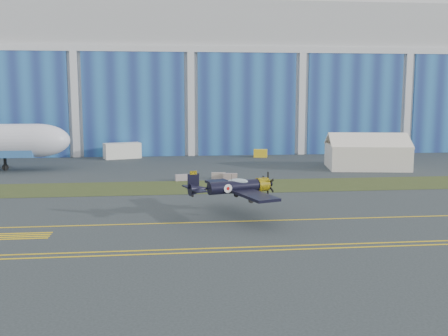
{
  "coord_description": "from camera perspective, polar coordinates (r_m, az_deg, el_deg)",
  "views": [
    {
      "loc": [
        -4.97,
        -53.27,
        12.07
      ],
      "look_at": [
        1.64,
        6.11,
        3.59
      ],
      "focal_mm": 42.0,
      "sensor_mm": 36.0,
      "label": 1
    }
  ],
  "objects": [
    {
      "name": "tent",
      "position": [
        88.29,
        15.29,
        1.86
      ],
      "size": [
        13.98,
        11.22,
        5.87
      ],
      "rotation": [
        0.0,
        0.0,
        -0.17
      ],
      "color": "white",
      "rests_on": "ground"
    },
    {
      "name": "hangar",
      "position": [
        125.19,
        -4.13,
        9.38
      ],
      "size": [
        220.0,
        45.7,
        30.0
      ],
      "color": "silver",
      "rests_on": "ground"
    },
    {
      "name": "ground",
      "position": [
        54.85,
        -1.0,
        -4.63
      ],
      "size": [
        260.0,
        260.0,
        0.0
      ],
      "primitive_type": "plane",
      "color": "#31393C",
      "rests_on": "ground"
    },
    {
      "name": "barrier_b",
      "position": [
        74.89,
        -0.6,
        -0.84
      ],
      "size": [
        2.04,
        0.74,
        0.9
      ],
      "primitive_type": "cube",
      "rotation": [
        0.0,
        0.0,
        -0.07
      ],
      "color": "#A0928C",
      "rests_on": "ground"
    },
    {
      "name": "edge_line_far",
      "position": [
        41.86,
        0.75,
        -8.67
      ],
      "size": [
        80.0,
        0.2,
        0.02
      ],
      "primitive_type": "cube",
      "color": "yellow",
      "rests_on": "ground"
    },
    {
      "name": "edge_line_near",
      "position": [
        40.91,
        0.93,
        -9.07
      ],
      "size": [
        80.0,
        0.2,
        0.02
      ],
      "primitive_type": "cube",
      "color": "yellow",
      "rests_on": "ground"
    },
    {
      "name": "hold_short_ladder",
      "position": [
        48.53,
        -21.86,
        -6.9
      ],
      "size": [
        6.0,
        2.4,
        0.02
      ],
      "primitive_type": null,
      "color": "yellow",
      "rests_on": "ground"
    },
    {
      "name": "tug",
      "position": [
        100.77,
        3.99,
        1.61
      ],
      "size": [
        2.84,
        2.13,
        1.48
      ],
      "primitive_type": "cube",
      "rotation": [
        0.0,
        0.0,
        -0.23
      ],
      "color": "yellow",
      "rests_on": "ground"
    },
    {
      "name": "grass_median",
      "position": [
        68.52,
        -2.09,
        -2.05
      ],
      "size": [
        260.0,
        10.0,
        0.02
      ],
      "primitive_type": "cube",
      "color": "#475128",
      "rests_on": "ground"
    },
    {
      "name": "warbird",
      "position": [
        51.62,
        1.11,
        -2.06
      ],
      "size": [
        13.52,
        14.85,
        3.64
      ],
      "rotation": [
        0.0,
        0.0,
        0.32
      ],
      "color": "black",
      "rests_on": "ground"
    },
    {
      "name": "taxiway_centreline",
      "position": [
        50.0,
        -0.46,
        -5.88
      ],
      "size": [
        200.0,
        0.2,
        0.02
      ],
      "primitive_type": "cube",
      "color": "yellow",
      "rests_on": "ground"
    },
    {
      "name": "barrier_c",
      "position": [
        74.13,
        0.69,
        -0.94
      ],
      "size": [
        2.06,
        0.87,
        0.9
      ],
      "primitive_type": "cube",
      "rotation": [
        0.0,
        0.0,
        -0.14
      ],
      "color": "#9F8A8C",
      "rests_on": "ground"
    },
    {
      "name": "shipping_container",
      "position": [
        100.34,
        -11.01,
        1.86
      ],
      "size": [
        7.22,
        4.72,
        2.91
      ],
      "primitive_type": "cube",
      "rotation": [
        0.0,
        0.0,
        0.33
      ],
      "color": "white",
      "rests_on": "ground"
    },
    {
      "name": "barrier_a",
      "position": [
        73.45,
        -4.54,
        -1.05
      ],
      "size": [
        2.07,
        0.91,
        0.9
      ],
      "primitive_type": "cube",
      "rotation": [
        0.0,
        0.0,
        0.16
      ],
      "color": "#9E919B",
      "rests_on": "ground"
    }
  ]
}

